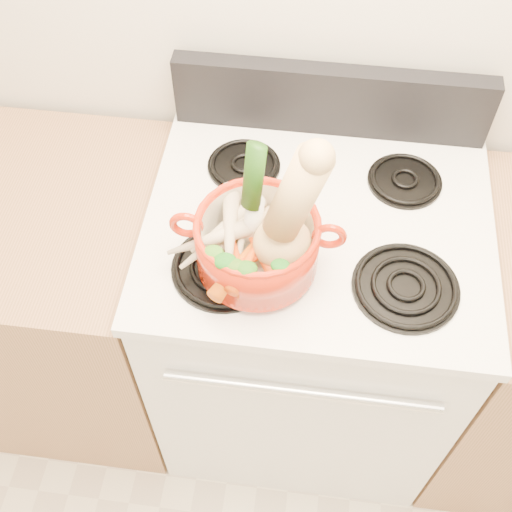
# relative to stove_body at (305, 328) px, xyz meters

# --- Properties ---
(stove_body) EXTENTS (0.76, 0.65, 0.92)m
(stove_body) POSITION_rel_stove_body_xyz_m (0.00, 0.00, 0.00)
(stove_body) COLOR silver
(stove_body) RESTS_ON floor
(cooktop) EXTENTS (0.78, 0.67, 0.03)m
(cooktop) POSITION_rel_stove_body_xyz_m (0.00, 0.00, 0.47)
(cooktop) COLOR silver
(cooktop) RESTS_ON stove_body
(control_backsplash) EXTENTS (0.76, 0.05, 0.18)m
(control_backsplash) POSITION_rel_stove_body_xyz_m (0.00, 0.30, 0.58)
(control_backsplash) COLOR black
(control_backsplash) RESTS_ON cooktop
(oven_handle) EXTENTS (0.60, 0.02, 0.02)m
(oven_handle) POSITION_rel_stove_body_xyz_m (0.00, -0.34, 0.32)
(oven_handle) COLOR silver
(oven_handle) RESTS_ON stove_body
(burner_front_left) EXTENTS (0.22, 0.22, 0.02)m
(burner_front_left) POSITION_rel_stove_body_xyz_m (-0.19, -0.16, 0.50)
(burner_front_left) COLOR black
(burner_front_left) RESTS_ON cooktop
(burner_front_right) EXTENTS (0.22, 0.22, 0.02)m
(burner_front_right) POSITION_rel_stove_body_xyz_m (0.19, -0.16, 0.50)
(burner_front_right) COLOR black
(burner_front_right) RESTS_ON cooktop
(burner_back_left) EXTENTS (0.17, 0.17, 0.02)m
(burner_back_left) POSITION_rel_stove_body_xyz_m (-0.19, 0.14, 0.50)
(burner_back_left) COLOR black
(burner_back_left) RESTS_ON cooktop
(burner_back_right) EXTENTS (0.17, 0.17, 0.02)m
(burner_back_right) POSITION_rel_stove_body_xyz_m (0.19, 0.14, 0.50)
(burner_back_right) COLOR black
(burner_back_right) RESTS_ON cooktop
(dutch_oven) EXTENTS (0.26, 0.26, 0.12)m
(dutch_oven) POSITION_rel_stove_body_xyz_m (-0.12, -0.14, 0.57)
(dutch_oven) COLOR #AB1F0A
(dutch_oven) RESTS_ON burner_front_left
(pot_handle_left) EXTENTS (0.07, 0.02, 0.07)m
(pot_handle_left) POSITION_rel_stove_body_xyz_m (-0.26, -0.15, 0.61)
(pot_handle_left) COLOR #AB1F0A
(pot_handle_left) RESTS_ON dutch_oven
(pot_handle_right) EXTENTS (0.07, 0.02, 0.07)m
(pot_handle_right) POSITION_rel_stove_body_xyz_m (0.02, -0.14, 0.61)
(pot_handle_right) COLOR #AB1F0A
(pot_handle_right) RESTS_ON dutch_oven
(squash) EXTENTS (0.23, 0.17, 0.33)m
(squash) POSITION_rel_stove_body_xyz_m (-0.06, -0.15, 0.68)
(squash) COLOR #D8B46E
(squash) RESTS_ON dutch_oven
(leek) EXTENTS (0.07, 0.10, 0.27)m
(leek) POSITION_rel_stove_body_xyz_m (-0.13, -0.11, 0.67)
(leek) COLOR silver
(leek) RESTS_ON dutch_oven
(ginger) EXTENTS (0.10, 0.09, 0.05)m
(ginger) POSITION_rel_stove_body_xyz_m (-0.10, -0.07, 0.56)
(ginger) COLOR tan
(ginger) RESTS_ON dutch_oven
(parsnip_0) EXTENTS (0.13, 0.20, 0.06)m
(parsnip_0) POSITION_rel_stove_body_xyz_m (-0.18, -0.11, 0.56)
(parsnip_0) COLOR beige
(parsnip_0) RESTS_ON dutch_oven
(parsnip_1) EXTENTS (0.18, 0.19, 0.06)m
(parsnip_1) POSITION_rel_stove_body_xyz_m (-0.20, -0.13, 0.57)
(parsnip_1) COLOR beige
(parsnip_1) RESTS_ON dutch_oven
(parsnip_2) EXTENTS (0.04, 0.18, 0.05)m
(parsnip_2) POSITION_rel_stove_body_xyz_m (-0.16, -0.09, 0.57)
(parsnip_2) COLOR beige
(parsnip_2) RESTS_ON dutch_oven
(parsnip_3) EXTENTS (0.20, 0.12, 0.06)m
(parsnip_3) POSITION_rel_stove_body_xyz_m (-0.21, -0.14, 0.58)
(parsnip_3) COLOR beige
(parsnip_3) RESTS_ON dutch_oven
(parsnip_4) EXTENTS (0.16, 0.17, 0.05)m
(parsnip_4) POSITION_rel_stove_body_xyz_m (-0.19, -0.11, 0.58)
(parsnip_4) COLOR beige
(parsnip_4) RESTS_ON dutch_oven
(parsnip_5) EXTENTS (0.07, 0.22, 0.06)m
(parsnip_5) POSITION_rel_stove_body_xyz_m (-0.18, -0.13, 0.59)
(parsnip_5) COLOR beige
(parsnip_5) RESTS_ON dutch_oven
(carrot_0) EXTENTS (0.09, 0.17, 0.05)m
(carrot_0) POSITION_rel_stove_body_xyz_m (-0.16, -0.19, 0.55)
(carrot_0) COLOR #CF480A
(carrot_0) RESTS_ON dutch_oven
(carrot_1) EXTENTS (0.10, 0.17, 0.05)m
(carrot_1) POSITION_rel_stove_body_xyz_m (-0.15, -0.20, 0.56)
(carrot_1) COLOR #CA5B0A
(carrot_1) RESTS_ON dutch_oven
(carrot_2) EXTENTS (0.11, 0.14, 0.04)m
(carrot_2) POSITION_rel_stove_body_xyz_m (-0.11, -0.17, 0.56)
(carrot_2) COLOR #D3440A
(carrot_2) RESTS_ON dutch_oven
(carrot_3) EXTENTS (0.13, 0.09, 0.04)m
(carrot_3) POSITION_rel_stove_body_xyz_m (-0.15, -0.20, 0.57)
(carrot_3) COLOR #D5430A
(carrot_3) RESTS_ON dutch_oven
(carrot_4) EXTENTS (0.07, 0.15, 0.04)m
(carrot_4) POSITION_rel_stove_body_xyz_m (-0.13, -0.20, 0.57)
(carrot_4) COLOR #D0430A
(carrot_4) RESTS_ON dutch_oven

